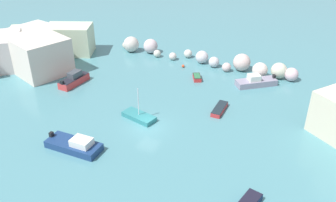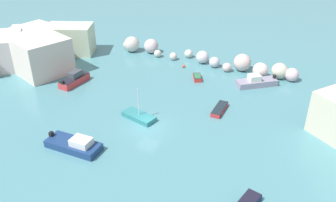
{
  "view_description": "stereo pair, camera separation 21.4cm",
  "coord_description": "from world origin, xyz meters",
  "px_view_note": "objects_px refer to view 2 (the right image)",
  "views": [
    {
      "loc": [
        18.32,
        -30.26,
        23.15
      ],
      "look_at": [
        0.0,
        5.12,
        1.0
      ],
      "focal_mm": 38.33,
      "sensor_mm": 36.0,
      "label": 1
    },
    {
      "loc": [
        18.51,
        -30.16,
        23.15
      ],
      "look_at": [
        0.0,
        5.12,
        1.0
      ],
      "focal_mm": 38.33,
      "sensor_mm": 36.0,
      "label": 2
    }
  ],
  "objects_px": {
    "moored_boat_3": "(256,82)",
    "moored_boat_6": "(75,145)",
    "moored_boat_1": "(74,79)",
    "moored_boat_4": "(197,77)",
    "moored_boat_2": "(139,116)",
    "channel_buoy": "(184,66)",
    "moored_boat_5": "(219,109)"
  },
  "relations": [
    {
      "from": "moored_boat_2",
      "to": "moored_boat_4",
      "type": "relative_size",
      "value": 1.81
    },
    {
      "from": "moored_boat_1",
      "to": "moored_boat_4",
      "type": "distance_m",
      "value": 17.98
    },
    {
      "from": "moored_boat_3",
      "to": "moored_boat_4",
      "type": "distance_m",
      "value": 8.56
    },
    {
      "from": "moored_boat_1",
      "to": "moored_boat_2",
      "type": "relative_size",
      "value": 1.1
    },
    {
      "from": "moored_boat_2",
      "to": "moored_boat_3",
      "type": "distance_m",
      "value": 18.55
    },
    {
      "from": "channel_buoy",
      "to": "moored_boat_5",
      "type": "height_order",
      "value": "moored_boat_5"
    },
    {
      "from": "moored_boat_4",
      "to": "moored_boat_6",
      "type": "xyz_separation_m",
      "value": [
        -4.69,
        -21.86,
        0.21
      ]
    },
    {
      "from": "moored_boat_1",
      "to": "moored_boat_3",
      "type": "relative_size",
      "value": 0.88
    },
    {
      "from": "channel_buoy",
      "to": "moored_boat_1",
      "type": "relative_size",
      "value": 0.09
    },
    {
      "from": "channel_buoy",
      "to": "moored_boat_2",
      "type": "relative_size",
      "value": 0.1
    },
    {
      "from": "moored_boat_2",
      "to": "moored_boat_6",
      "type": "height_order",
      "value": "moored_boat_2"
    },
    {
      "from": "moored_boat_4",
      "to": "moored_boat_6",
      "type": "height_order",
      "value": "moored_boat_6"
    },
    {
      "from": "moored_boat_3",
      "to": "moored_boat_6",
      "type": "bearing_deg",
      "value": 20.13
    },
    {
      "from": "moored_boat_5",
      "to": "moored_boat_2",
      "type": "bearing_deg",
      "value": -55.12
    },
    {
      "from": "moored_boat_1",
      "to": "moored_boat_4",
      "type": "relative_size",
      "value": 1.99
    },
    {
      "from": "channel_buoy",
      "to": "moored_boat_4",
      "type": "distance_m",
      "value": 4.81
    },
    {
      "from": "moored_boat_1",
      "to": "moored_boat_4",
      "type": "xyz_separation_m",
      "value": [
        15.21,
        9.58,
        -0.37
      ]
    },
    {
      "from": "moored_boat_3",
      "to": "moored_boat_5",
      "type": "distance_m",
      "value": 9.5
    },
    {
      "from": "moored_boat_2",
      "to": "moored_boat_3",
      "type": "bearing_deg",
      "value": -112.32
    },
    {
      "from": "channel_buoy",
      "to": "moored_boat_3",
      "type": "distance_m",
      "value": 12.08
    },
    {
      "from": "channel_buoy",
      "to": "moored_boat_2",
      "type": "height_order",
      "value": "moored_boat_2"
    },
    {
      "from": "channel_buoy",
      "to": "moored_boat_5",
      "type": "distance_m",
      "value": 14.29
    },
    {
      "from": "channel_buoy",
      "to": "moored_boat_1",
      "type": "xyz_separation_m",
      "value": [
        -11.49,
        -12.64,
        0.47
      ]
    },
    {
      "from": "moored_boat_3",
      "to": "moored_boat_5",
      "type": "height_order",
      "value": "moored_boat_3"
    },
    {
      "from": "channel_buoy",
      "to": "moored_boat_3",
      "type": "height_order",
      "value": "moored_boat_3"
    },
    {
      "from": "moored_boat_3",
      "to": "channel_buoy",
      "type": "bearing_deg",
      "value": -46.18
    },
    {
      "from": "channel_buoy",
      "to": "moored_boat_2",
      "type": "xyz_separation_m",
      "value": [
        1.84,
        -16.52,
        0.08
      ]
    },
    {
      "from": "moored_boat_2",
      "to": "moored_boat_6",
      "type": "xyz_separation_m",
      "value": [
        -2.82,
        -8.41,
        0.23
      ]
    },
    {
      "from": "moored_boat_5",
      "to": "moored_boat_1",
      "type": "bearing_deg",
      "value": -86.47
    },
    {
      "from": "channel_buoy",
      "to": "moored_boat_6",
      "type": "height_order",
      "value": "moored_boat_6"
    },
    {
      "from": "channel_buoy",
      "to": "moored_boat_3",
      "type": "xyz_separation_m",
      "value": [
        12.03,
        -1.02,
        0.35
      ]
    },
    {
      "from": "moored_boat_1",
      "to": "moored_boat_3",
      "type": "distance_m",
      "value": 26.23
    }
  ]
}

